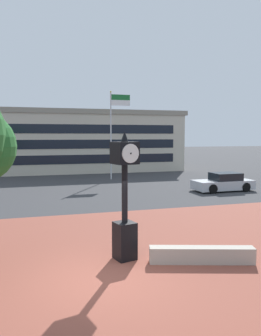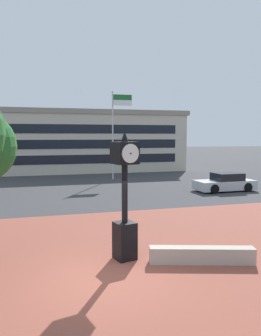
{
  "view_description": "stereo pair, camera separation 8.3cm",
  "coord_description": "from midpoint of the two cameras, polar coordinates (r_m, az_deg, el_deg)",
  "views": [
    {
      "loc": [
        -1.69,
        -8.77,
        3.9
      ],
      "look_at": [
        1.21,
        1.16,
        2.91
      ],
      "focal_mm": 36.24,
      "sensor_mm": 36.0,
      "label": 1
    },
    {
      "loc": [
        -1.61,
        -8.79,
        3.9
      ],
      "look_at": [
        1.21,
        1.16,
        2.91
      ],
      "focal_mm": 36.24,
      "sensor_mm": 36.0,
      "label": 2
    }
  ],
  "objects": [
    {
      "name": "planter_wall",
      "position": [
        10.93,
        12.11,
        -14.15
      ],
      "size": [
        3.18,
        1.32,
        0.5
      ],
      "primitive_type": "cube",
      "rotation": [
        0.0,
        0.0,
        -0.3
      ],
      "color": "#ADA393",
      "rests_on": "ground"
    },
    {
      "name": "street_clock",
      "position": [
        10.61,
        -0.76,
        -5.42
      ],
      "size": [
        0.83,
        0.87,
        4.04
      ],
      "rotation": [
        0.0,
        0.0,
        0.25
      ],
      "color": "black",
      "rests_on": "ground"
    },
    {
      "name": "car_street_mid",
      "position": [
        24.87,
        15.73,
        -2.42
      ],
      "size": [
        4.26,
        1.95,
        1.28
      ],
      "rotation": [
        0.0,
        0.0,
        1.59
      ],
      "color": "#B7BABF",
      "rests_on": "ground"
    },
    {
      "name": "flagpole_primary",
      "position": [
        30.29,
        -2.5,
        7.03
      ],
      "size": [
        1.83,
        0.14,
        7.79
      ],
      "color": "silver",
      "rests_on": "ground"
    },
    {
      "name": "civic_building",
      "position": [
        40.29,
        -12.45,
        4.49
      ],
      "size": [
        27.97,
        12.5,
        6.58
      ],
      "color": "beige",
      "rests_on": "ground"
    },
    {
      "name": "ground_plane",
      "position": [
        9.75,
        -5.01,
        -18.11
      ],
      "size": [
        200.0,
        200.0,
        0.0
      ],
      "primitive_type": "plane",
      "color": "#38383A"
    },
    {
      "name": "plaza_brick_paving",
      "position": [
        11.51,
        -6.87,
        -14.34
      ],
      "size": [
        44.0,
        11.84,
        0.01
      ],
      "primitive_type": "cube",
      "color": "brown",
      "rests_on": "ground"
    }
  ]
}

